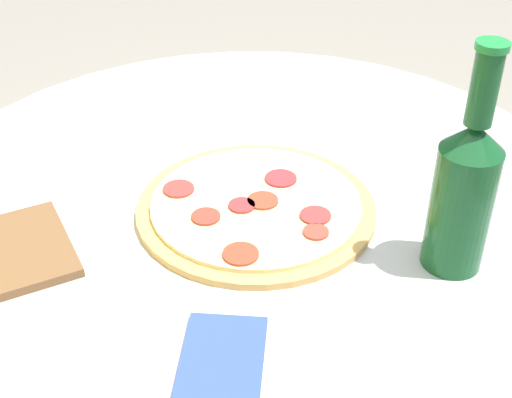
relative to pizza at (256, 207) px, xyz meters
name	(u,v)px	position (x,y,z in m)	size (l,w,h in m)	color
table	(252,284)	(0.06, -0.01, -0.18)	(0.97, 0.97, 0.73)	silver
pizza	(256,207)	(0.00, 0.00, 0.00)	(0.32, 0.32, 0.02)	tan
beer_bottle	(464,189)	(-0.16, -0.20, 0.10)	(0.07, 0.07, 0.28)	#144C23
napkin	(221,366)	(-0.25, 0.11, 0.00)	(0.16, 0.13, 0.01)	#334C99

